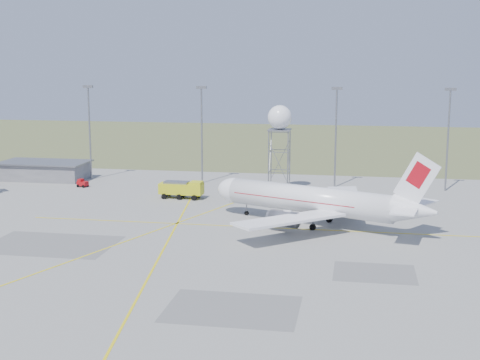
% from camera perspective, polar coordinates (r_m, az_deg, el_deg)
% --- Properties ---
extents(ground, '(400.00, 400.00, 0.00)m').
position_cam_1_polar(ground, '(78.40, -7.26, -9.10)').
color(ground, '#A0A09A').
rests_on(ground, ground).
extents(grass_strip, '(400.00, 120.00, 0.03)m').
position_cam_1_polar(grass_strip, '(213.30, 3.97, 3.23)').
color(grass_strip, '#556437').
rests_on(grass_strip, ground).
extents(building_grey, '(19.00, 10.00, 3.90)m').
position_cam_1_polar(building_grey, '(152.39, -16.34, 0.79)').
color(building_grey, gray).
rests_on(building_grey, ground).
extents(mast_a, '(2.20, 0.50, 20.50)m').
position_cam_1_polar(mast_a, '(148.78, -12.73, 4.65)').
color(mast_a, gray).
rests_on(mast_a, ground).
extents(mast_b, '(2.20, 0.50, 20.50)m').
position_cam_1_polar(mast_b, '(141.02, -3.29, 4.59)').
color(mast_b, gray).
rests_on(mast_b, ground).
extents(mast_c, '(2.20, 0.50, 20.50)m').
position_cam_1_polar(mast_c, '(137.30, 8.19, 4.35)').
color(mast_c, gray).
rests_on(mast_c, ground).
extents(mast_d, '(2.20, 0.50, 20.50)m').
position_cam_1_polar(mast_d, '(138.33, 17.36, 4.04)').
color(mast_d, gray).
rests_on(mast_d, ground).
extents(airliner_main, '(36.37, 34.03, 12.88)m').
position_cam_1_polar(airliner_main, '(106.03, 6.26, -1.76)').
color(airliner_main, white).
rests_on(airliner_main, ground).
extents(radar_tower, '(4.73, 4.73, 17.13)m').
position_cam_1_polar(radar_tower, '(132.01, 3.39, 3.14)').
color(radar_tower, gray).
rests_on(radar_tower, ground).
extents(fire_truck, '(8.42, 3.65, 3.32)m').
position_cam_1_polar(fire_truck, '(126.67, -4.93, -0.86)').
color(fire_truck, '#C7CB17').
rests_on(fire_truck, ground).
extents(baggage_tug, '(2.37, 2.10, 1.63)m').
position_cam_1_polar(baggage_tug, '(141.51, -13.29, -0.33)').
color(baggage_tug, '#A80C11').
rests_on(baggage_tug, ground).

